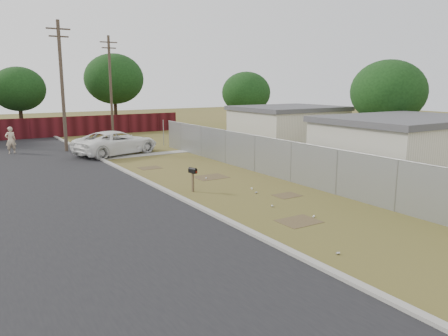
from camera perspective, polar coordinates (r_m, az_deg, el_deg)
ground at (r=19.97m, az=1.88°, el=-2.85°), size 120.00×120.00×0.00m
street at (r=24.92m, az=-22.04°, el=-0.82°), size 15.10×60.00×0.12m
chainlink_fence at (r=22.44m, az=7.04°, el=0.70°), size 0.10×27.06×2.02m
privacy_fence at (r=41.53m, az=-25.36°, el=4.61°), size 30.00×0.12×1.80m
utility_poles at (r=37.42m, az=-21.41°, el=10.16°), size 12.60×8.24×9.00m
houses at (r=28.31m, az=14.77°, el=4.13°), size 9.30×17.24×3.10m
horizon_trees at (r=41.31m, az=-15.96°, el=10.41°), size 33.32×31.94×7.78m
mailbox at (r=19.47m, az=-4.10°, el=-0.62°), size 0.26×0.48×1.10m
pickup_truck at (r=30.55m, az=-13.88°, el=3.24°), size 6.39×4.37×1.62m
pedestrian at (r=33.38m, az=-26.10°, el=3.28°), size 0.73×0.52×1.87m
scattered_litter at (r=17.94m, az=5.43°, el=-4.37°), size 2.56×10.80×0.07m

